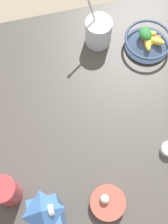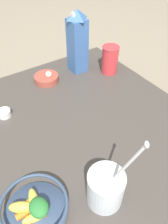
# 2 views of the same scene
# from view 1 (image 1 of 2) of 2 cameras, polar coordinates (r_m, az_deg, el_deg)

# --- Properties ---
(ground_plane) EXTENTS (6.00, 6.00, 0.00)m
(ground_plane) POSITION_cam_1_polar(r_m,az_deg,el_deg) (1.17, 3.01, -0.35)
(ground_plane) COLOR gray
(countertop) EXTENTS (0.94, 0.94, 0.03)m
(countertop) POSITION_cam_1_polar(r_m,az_deg,el_deg) (1.15, 3.05, -0.04)
(countertop) COLOR #47423D
(countertop) RESTS_ON ground_plane
(fruit_bowl) EXTENTS (0.18, 0.18, 0.08)m
(fruit_bowl) POSITION_cam_1_polar(r_m,az_deg,el_deg) (1.26, 11.60, 12.58)
(fruit_bowl) COLOR #384C6B
(fruit_bowl) RESTS_ON countertop
(milk_carton) EXTENTS (0.08, 0.08, 0.30)m
(milk_carton) POSITION_cam_1_polar(r_m,az_deg,el_deg) (0.91, -6.58, -18.26)
(milk_carton) COLOR #3D6BB2
(milk_carton) RESTS_ON countertop
(yogurt_tub) EXTENTS (0.11, 0.11, 0.27)m
(yogurt_tub) POSITION_cam_1_polar(r_m,az_deg,el_deg) (1.23, 2.65, 14.63)
(yogurt_tub) COLOR silver
(yogurt_tub) RESTS_ON countertop
(drinking_cup) EXTENTS (0.08, 0.08, 0.14)m
(drinking_cup) POSITION_cam_1_polar(r_m,az_deg,el_deg) (1.02, -14.05, -13.92)
(drinking_cup) COLOR #DB383D
(drinking_cup) RESTS_ON countertop
(garlic_bowl) EXTENTS (0.12, 0.12, 0.06)m
(garlic_bowl) POSITION_cam_1_polar(r_m,az_deg,el_deg) (1.04, 4.32, -16.22)
(garlic_bowl) COLOR #B24C3D
(garlic_bowl) RESTS_ON countertop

